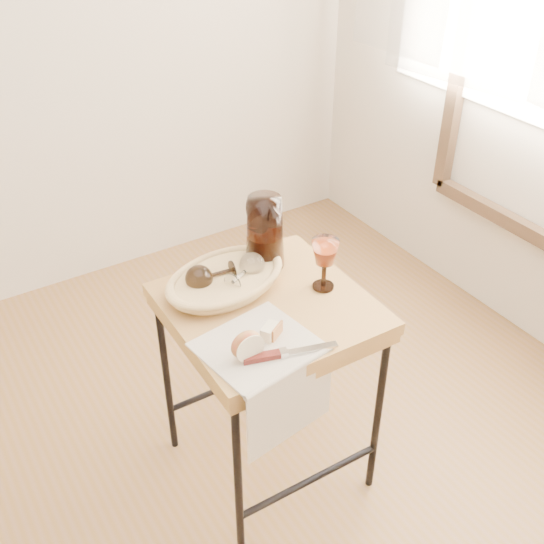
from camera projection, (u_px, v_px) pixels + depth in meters
side_table at (269, 391)px, 2.08m from camera, size 0.57×0.57×0.71m
tea_towel at (258, 346)px, 1.72m from camera, size 0.32×0.30×0.01m
bread_basket at (226, 281)px, 1.93m from camera, size 0.38×0.30×0.05m
goblet_lying_a at (213, 275)px, 1.91m from camera, size 0.14×0.10×0.08m
goblet_lying_b at (244, 272)px, 1.92m from camera, size 0.15×0.13×0.08m
pitcher at (265, 232)px, 1.98m from camera, size 0.19×0.26×0.27m
wine_goblet at (324, 264)px, 1.90m from camera, size 0.10×0.10×0.17m
apple_half at (246, 344)px, 1.66m from camera, size 0.09×0.05×0.08m
apple_wedge at (270, 331)px, 1.74m from camera, size 0.06×0.05×0.04m
table_knife at (287, 352)px, 1.69m from camera, size 0.25×0.10×0.02m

